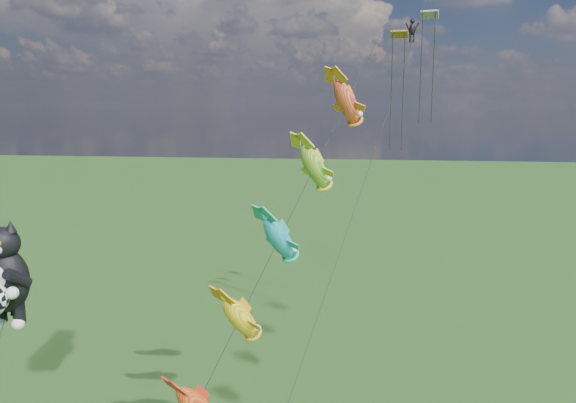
# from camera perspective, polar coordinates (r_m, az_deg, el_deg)

# --- Properties ---
(cat_kite_rig) EXTENTS (2.54, 4.20, 10.76)m
(cat_kite_rig) POSITION_cam_1_polar(r_m,az_deg,el_deg) (31.06, -27.03, -6.89)
(cat_kite_rig) COLOR brown
(cat_kite_rig) RESTS_ON ground
(fish_windsock_rig) EXTENTS (9.13, 13.23, 19.47)m
(fish_windsock_rig) POSITION_cam_1_polar(r_m,az_deg,el_deg) (22.57, -0.94, -3.89)
(fish_windsock_rig) COLOR brown
(fish_windsock_rig) RESTS_ON ground
(parafoil_rig) EXTENTS (9.03, 15.69, 24.18)m
(parafoil_rig) POSITION_cam_1_polar(r_m,az_deg,el_deg) (39.14, 12.24, 14.73)
(parafoil_rig) COLOR brown
(parafoil_rig) RESTS_ON ground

